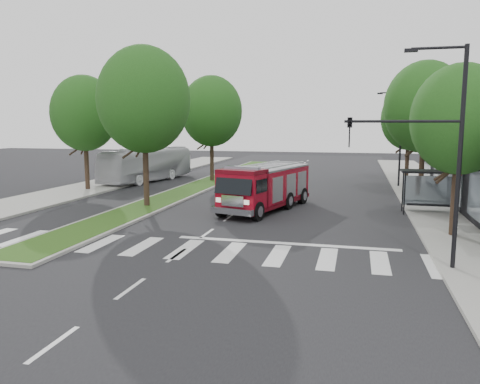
% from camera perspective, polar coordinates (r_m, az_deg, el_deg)
% --- Properties ---
extents(ground, '(140.00, 140.00, 0.00)m').
position_cam_1_polar(ground, '(23.01, -4.06, -5.08)').
color(ground, black).
rests_on(ground, ground).
extents(sidewalk_right, '(5.00, 80.00, 0.15)m').
position_cam_1_polar(sidewalk_right, '(32.19, 23.69, -1.79)').
color(sidewalk_right, gray).
rests_on(sidewalk_right, ground).
extents(sidewalk_left, '(5.00, 80.00, 0.15)m').
position_cam_1_polar(sidewalk_left, '(38.30, -20.27, -0.11)').
color(sidewalk_left, gray).
rests_on(sidewalk_left, ground).
extents(median, '(3.00, 50.00, 0.15)m').
position_cam_1_polar(median, '(41.69, -4.24, 1.03)').
color(median, gray).
rests_on(median, ground).
extents(bus_shelter, '(3.20, 1.60, 2.61)m').
position_cam_1_polar(bus_shelter, '(29.90, 22.04, 1.39)').
color(bus_shelter, black).
rests_on(bus_shelter, ground).
extents(tree_right_near, '(4.40, 4.40, 8.05)m').
position_cam_1_polar(tree_right_near, '(23.71, 25.26, 7.98)').
color(tree_right_near, black).
rests_on(tree_right_near, ground).
extents(tree_right_mid, '(5.60, 5.60, 9.72)m').
position_cam_1_polar(tree_right_mid, '(35.59, 21.61, 9.59)').
color(tree_right_mid, black).
rests_on(tree_right_mid, ground).
extents(tree_right_far, '(5.00, 5.00, 8.73)m').
position_cam_1_polar(tree_right_far, '(45.51, 19.93, 8.43)').
color(tree_right_far, black).
rests_on(tree_right_far, ground).
extents(tree_median_near, '(5.80, 5.80, 10.16)m').
position_cam_1_polar(tree_median_near, '(30.25, -11.64, 10.95)').
color(tree_median_near, black).
rests_on(tree_median_near, ground).
extents(tree_median_far, '(5.60, 5.60, 9.72)m').
position_cam_1_polar(tree_median_far, '(43.29, -3.50, 9.80)').
color(tree_median_far, black).
rests_on(tree_median_far, ground).
extents(tree_left_mid, '(5.20, 5.20, 9.16)m').
position_cam_1_polar(tree_left_mid, '(39.35, -18.45, 9.08)').
color(tree_left_mid, black).
rests_on(tree_left_mid, ground).
extents(streetlight_right_near, '(4.08, 0.22, 8.00)m').
position_cam_1_polar(streetlight_right_near, '(17.98, 22.53, 5.63)').
color(streetlight_right_near, black).
rests_on(streetlight_right_near, ground).
extents(streetlight_right_far, '(2.11, 0.20, 8.00)m').
position_cam_1_polar(streetlight_right_far, '(41.42, 18.80, 6.67)').
color(streetlight_right_far, black).
rests_on(streetlight_right_far, ground).
extents(fire_engine, '(4.73, 8.92, 2.97)m').
position_cam_1_polar(fire_engine, '(29.06, 3.15, 0.57)').
color(fire_engine, '#54040E').
rests_on(fire_engine, ground).
extents(city_bus, '(4.72, 11.70, 3.18)m').
position_cam_1_polar(city_bus, '(44.68, -11.20, 3.32)').
color(city_bus, silver).
rests_on(city_bus, ground).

